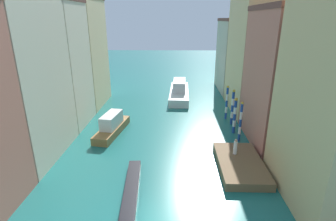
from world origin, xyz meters
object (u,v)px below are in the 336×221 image
object	(u,v)px
mooring_pole_3	(227,102)
vaporetto_white	(179,91)
person_on_dock	(235,147)
mooring_pole_0	(240,121)
mooring_pole_2	(233,107)
gondola_black	(131,192)
mooring_pole_1	(235,115)
waterfront_dock	(240,164)
motorboat_0	(112,126)

from	to	relation	value
mooring_pole_3	vaporetto_white	bearing A→B (deg)	121.16
vaporetto_white	person_on_dock	bearing A→B (deg)	-76.74
mooring_pole_0	vaporetto_white	xyz separation A→B (m)	(-6.48, 17.19, -1.30)
mooring_pole_0	mooring_pole_2	size ratio (longest dim) A/B	0.99
mooring_pole_0	mooring_pole_3	bearing A→B (deg)	92.08
mooring_pole_3	gondola_black	bearing A→B (deg)	-121.75
person_on_dock	mooring_pole_1	xyz separation A→B (m)	(1.27, 6.63, 0.79)
mooring_pole_0	mooring_pole_1	distance (m)	2.28
mooring_pole_2	mooring_pole_3	distance (m)	1.89
mooring_pole_1	gondola_black	xyz separation A→B (m)	(-10.43, -12.05, -1.99)
mooring_pole_1	mooring_pole_2	world-z (taller)	mooring_pole_2
mooring_pole_0	vaporetto_white	distance (m)	18.42
mooring_pole_0	mooring_pole_2	bearing A→B (deg)	88.25
mooring_pole_2	gondola_black	xyz separation A→B (m)	(-10.72, -14.81, -2.12)
waterfront_dock	vaporetto_white	bearing A→B (deg)	103.14
gondola_black	motorboat_0	world-z (taller)	motorboat_0
vaporetto_white	gondola_black	distance (m)	27.29
motorboat_0	gondola_black	bearing A→B (deg)	-70.31
mooring_pole_0	motorboat_0	distance (m)	14.88
vaporetto_white	waterfront_dock	bearing A→B (deg)	-76.86
mooring_pole_1	vaporetto_white	xyz separation A→B (m)	(-6.35, 14.92, -1.19)
mooring_pole_1	gondola_black	world-z (taller)	mooring_pole_1
mooring_pole_3	vaporetto_white	xyz separation A→B (m)	(-6.23, 10.31, -1.34)
mooring_pole_2	vaporetto_white	distance (m)	13.92
person_on_dock	motorboat_0	xyz separation A→B (m)	(-13.29, 6.14, -0.51)
mooring_pole_0	vaporetto_white	size ratio (longest dim) A/B	0.38
mooring_pole_1	mooring_pole_3	distance (m)	4.61
mooring_pole_2	vaporetto_white	bearing A→B (deg)	118.63
waterfront_dock	motorboat_0	bearing A→B (deg)	151.31
mooring_pole_3	motorboat_0	distance (m)	15.39
person_on_dock	gondola_black	xyz separation A→B (m)	(-9.16, -5.43, -1.20)
mooring_pole_1	vaporetto_white	distance (m)	16.26
mooring_pole_0	mooring_pole_2	distance (m)	5.03
vaporetto_white	mooring_pole_2	bearing A→B (deg)	-61.37
waterfront_dock	mooring_pole_2	distance (m)	10.93
mooring_pole_2	vaporetto_white	xyz separation A→B (m)	(-6.64, 12.16, -1.33)
waterfront_dock	motorboat_0	xyz separation A→B (m)	(-13.54, 7.41, 0.58)
mooring_pole_1	mooring_pole_3	xyz separation A→B (m)	(-0.11, 4.61, 0.14)
mooring_pole_0	mooring_pole_1	size ratio (longest dim) A/B	1.06
waterfront_dock	mooring_pole_0	xyz separation A→B (m)	(1.16, 5.63, 1.99)
waterfront_dock	mooring_pole_1	distance (m)	8.19
waterfront_dock	mooring_pole_0	world-z (taller)	mooring_pole_0
motorboat_0	vaporetto_white	bearing A→B (deg)	61.93
waterfront_dock	vaporetto_white	size ratio (longest dim) A/B	0.59
mooring_pole_3	waterfront_dock	bearing A→B (deg)	-94.15
waterfront_dock	mooring_pole_3	bearing A→B (deg)	85.85
mooring_pole_3	motorboat_0	size ratio (longest dim) A/B	0.61
mooring_pole_1	motorboat_0	size ratio (longest dim) A/B	0.58
mooring_pole_3	motorboat_0	world-z (taller)	mooring_pole_3
mooring_pole_0	mooring_pole_2	xyz separation A→B (m)	(0.15, 5.03, 0.02)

